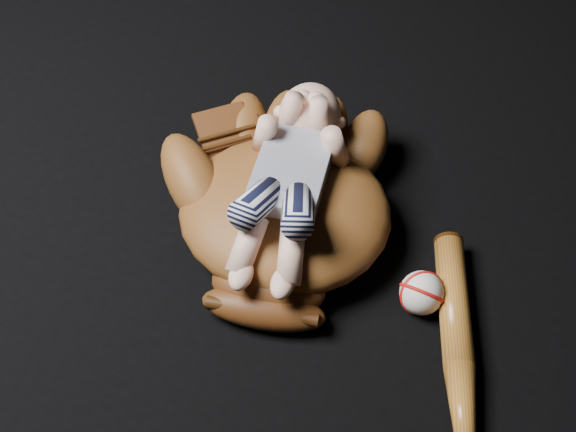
{
  "coord_description": "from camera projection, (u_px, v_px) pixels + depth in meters",
  "views": [
    {
      "loc": [
        0.25,
        -0.69,
        1.01
      ],
      "look_at": [
        0.04,
        0.01,
        0.08
      ],
      "focal_mm": 50.0,
      "sensor_mm": 36.0,
      "label": 1
    }
  ],
  "objects": [
    {
      "name": "newborn_baby",
      "position": [
        287.0,
        183.0,
        1.16
      ],
      "size": [
        0.19,
        0.37,
        0.15
      ],
      "primitive_type": null,
      "rotation": [
        0.0,
        0.0,
        0.05
      ],
      "color": "#EDB298",
      "rests_on": "baseball_glove"
    },
    {
      "name": "baseball_bat",
      "position": [
        461.0,
        385.0,
        1.08
      ],
      "size": [
        0.15,
        0.47,
        0.04
      ],
      "primitive_type": null,
      "rotation": [
        0.0,
        0.0,
        0.23
      ],
      "color": "#9C5C1E",
      "rests_on": "ground"
    },
    {
      "name": "baseball",
      "position": [
        422.0,
        293.0,
        1.15
      ],
      "size": [
        0.08,
        0.08,
        0.06
      ],
      "primitive_type": "sphere",
      "rotation": [
        0.0,
        0.0,
        0.18
      ],
      "color": "white",
      "rests_on": "ground"
    },
    {
      "name": "baseball_glove",
      "position": [
        285.0,
        205.0,
        1.2
      ],
      "size": [
        0.44,
        0.49,
        0.14
      ],
      "primitive_type": null,
      "rotation": [
        0.0,
        0.0,
        0.09
      ],
      "color": "#5C3213",
      "rests_on": "ground"
    }
  ]
}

